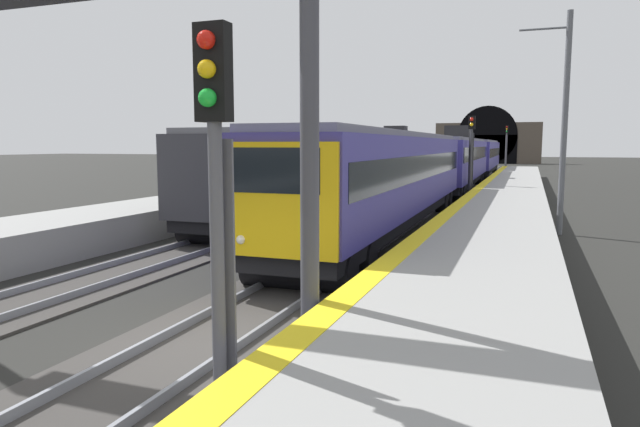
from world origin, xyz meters
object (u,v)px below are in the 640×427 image
(railway_signal_mid, at_px, (471,152))
(overhead_signal_gantry, at_px, (60,41))
(railway_signal_near, at_px, (216,192))
(railway_signal_far, at_px, (506,143))
(train_main_approaching, at_px, (457,161))
(catenary_mast_far, at_px, (564,122))
(train_adjacent_platform, at_px, (396,159))

(railway_signal_mid, distance_m, overhead_signal_gantry, 26.49)
(railway_signal_near, height_order, railway_signal_far, railway_signal_far)
(train_main_approaching, relative_size, overhead_signal_gantry, 6.77)
(railway_signal_far, distance_m, catenary_mast_far, 59.22)
(train_main_approaching, relative_size, train_adjacent_platform, 1.11)
(overhead_signal_gantry, bearing_deg, railway_signal_near, -117.28)
(railway_signal_mid, height_order, overhead_signal_gantry, overhead_signal_gantry)
(train_adjacent_platform, distance_m, railway_signal_near, 38.98)
(railway_signal_near, distance_m, overhead_signal_gantry, 5.31)
(train_main_approaching, xyz_separation_m, railway_signal_mid, (-8.36, -1.81, 0.73))
(railway_signal_near, xyz_separation_m, railway_signal_far, (76.61, 0.00, 0.72))
(train_adjacent_platform, height_order, catenary_mast_far, catenary_mast_far)
(catenary_mast_far, bearing_deg, railway_signal_far, 4.21)
(train_adjacent_platform, bearing_deg, railway_signal_far, -10.39)
(train_main_approaching, xyz_separation_m, train_adjacent_platform, (1.78, 4.92, 0.02))
(railway_signal_near, distance_m, catenary_mast_far, 18.14)
(overhead_signal_gantry, relative_size, catenary_mast_far, 1.13)
(train_adjacent_platform, bearing_deg, railway_signal_near, -170.47)
(train_main_approaching, xyz_separation_m, overhead_signal_gantry, (-34.41, 2.46, 2.91))
(railway_signal_near, distance_m, railway_signal_mid, 28.25)
(catenary_mast_far, bearing_deg, railway_signal_mid, 22.13)
(railway_signal_far, bearing_deg, train_main_approaching, -2.59)
(railway_signal_near, xyz_separation_m, railway_signal_mid, (28.25, 0.00, 0.09))
(overhead_signal_gantry, bearing_deg, train_adjacent_platform, 3.89)
(railway_signal_near, height_order, railway_signal_mid, railway_signal_mid)
(train_main_approaching, xyz_separation_m, railway_signal_far, (40.00, -1.81, 1.36))
(railway_signal_mid, xyz_separation_m, catenary_mast_far, (-10.69, -4.35, 1.26))
(railway_signal_mid, bearing_deg, overhead_signal_gantry, -9.30)
(train_main_approaching, distance_m, railway_signal_near, 36.66)
(railway_signal_far, bearing_deg, train_adjacent_platform, -9.98)
(catenary_mast_far, bearing_deg, overhead_signal_gantry, 150.71)
(train_adjacent_platform, height_order, overhead_signal_gantry, overhead_signal_gantry)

